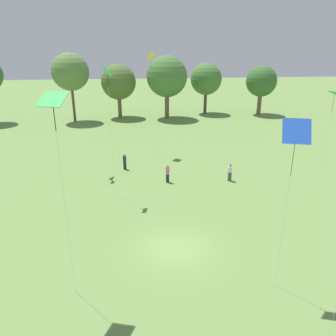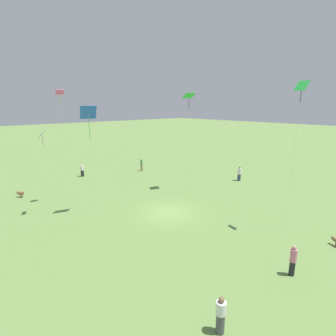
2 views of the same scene
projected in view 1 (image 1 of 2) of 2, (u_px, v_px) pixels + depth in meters
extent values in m
plane|color=#6B8E47|center=(176.00, 249.00, 20.88)|extent=(240.00, 240.00, 0.00)
cylinder|color=brown|center=(74.00, 104.00, 55.49)|extent=(0.43, 0.43, 5.97)
sphere|color=#5B7F42|center=(70.00, 72.00, 53.66)|extent=(6.10, 6.10, 6.10)
cylinder|color=brown|center=(120.00, 106.00, 58.97)|extent=(0.66, 0.66, 4.01)
sphere|color=#516B33|center=(118.00, 82.00, 57.48)|extent=(6.11, 6.11, 6.11)
cylinder|color=brown|center=(167.00, 105.00, 58.42)|extent=(0.77, 0.77, 4.64)
sphere|color=#477538|center=(167.00, 76.00, 56.69)|extent=(7.07, 7.07, 7.07)
cylinder|color=brown|center=(205.00, 102.00, 62.58)|extent=(0.58, 0.58, 4.28)
sphere|color=#477538|center=(206.00, 79.00, 61.08)|extent=(5.81, 5.81, 5.81)
cylinder|color=brown|center=(259.00, 104.00, 61.76)|extent=(0.76, 0.76, 4.06)
sphere|color=#38662D|center=(261.00, 81.00, 60.32)|extent=(5.62, 5.62, 5.62)
cylinder|color=#232328|center=(168.00, 178.00, 31.00)|extent=(0.41, 0.41, 0.83)
cylinder|color=pink|center=(168.00, 170.00, 30.73)|extent=(0.48, 0.48, 0.73)
sphere|color=tan|center=(168.00, 166.00, 30.57)|extent=(0.24, 0.24, 0.24)
cylinder|color=#4C4C51|center=(230.00, 176.00, 31.34)|extent=(0.38, 0.38, 0.89)
cylinder|color=white|center=(230.00, 169.00, 31.09)|extent=(0.45, 0.45, 0.55)
sphere|color=brown|center=(230.00, 165.00, 30.95)|extent=(0.24, 0.24, 0.24)
cylinder|color=#232328|center=(125.00, 166.00, 34.30)|extent=(0.41, 0.41, 0.75)
cylinder|color=#333338|center=(125.00, 159.00, 34.05)|extent=(0.49, 0.49, 0.70)
sphere|color=#A87A56|center=(124.00, 155.00, 33.88)|extent=(0.24, 0.24, 0.24)
cube|color=blue|center=(297.00, 131.00, 14.69)|extent=(1.41, 1.10, 1.02)
cylinder|color=green|center=(293.00, 158.00, 15.13)|extent=(0.04, 0.04, 1.78)
cylinder|color=silver|center=(285.00, 215.00, 16.18)|extent=(0.01, 0.01, 8.54)
cube|color=green|center=(107.00, 72.00, 24.65)|extent=(0.67, 0.89, 0.64)
cylinder|color=black|center=(108.00, 81.00, 24.87)|extent=(0.04, 0.04, 0.82)
cylinder|color=silver|center=(111.00, 138.00, 26.44)|extent=(0.01, 0.01, 10.33)
cube|color=green|center=(52.00, 99.00, 13.71)|extent=(1.36, 1.29, 0.52)
cylinder|color=black|center=(55.00, 119.00, 14.01)|extent=(0.04, 0.04, 1.03)
cylinder|color=silver|center=(65.00, 206.00, 15.46)|extent=(0.01, 0.01, 10.03)
cube|color=yellow|center=(151.00, 56.00, 35.97)|extent=(1.08, 1.17, 0.79)
cylinder|color=green|center=(151.00, 65.00, 36.28)|extent=(0.04, 0.04, 1.21)
cylinder|color=silver|center=(152.00, 107.00, 37.90)|extent=(0.01, 0.01, 11.11)
cube|color=green|center=(335.00, 93.00, 32.29)|extent=(1.20, 1.27, 0.47)
cylinder|color=red|center=(333.00, 105.00, 32.69)|extent=(0.04, 0.04, 1.62)
cylinder|color=silver|center=(328.00, 132.00, 33.65)|extent=(0.01, 0.01, 7.80)
cylinder|color=brown|center=(112.00, 178.00, 31.06)|extent=(0.44, 0.53, 0.26)
sphere|color=brown|center=(110.00, 179.00, 30.77)|extent=(0.23, 0.23, 0.23)
cylinder|color=brown|center=(112.00, 181.00, 31.15)|extent=(0.12, 0.12, 0.27)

